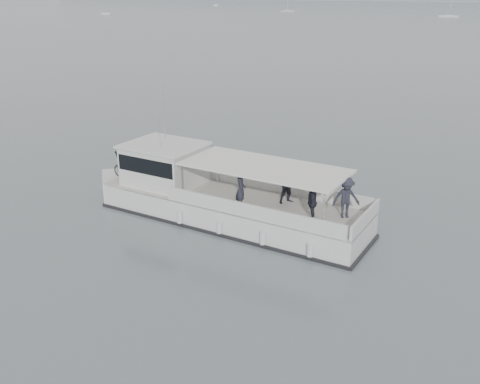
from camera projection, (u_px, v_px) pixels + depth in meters
The scene contains 3 objects.
ground at pixel (238, 233), 24.47m from camera, with size 1400.00×1400.00×0.00m, color slate.
tour_boat at pixel (209, 196), 26.03m from camera, with size 15.14×4.76×6.30m.
moored_fleet at pixel (466, 19), 195.50m from camera, with size 422.74×289.95×10.79m.
Camera 1 is at (12.96, -18.05, 10.43)m, focal length 40.00 mm.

